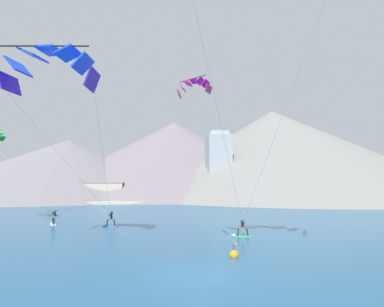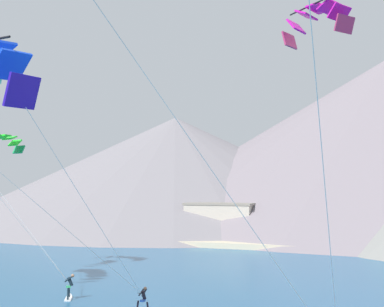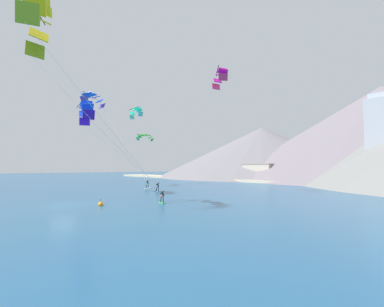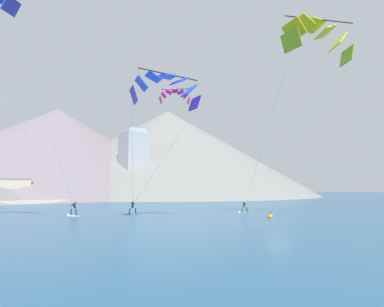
# 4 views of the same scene
# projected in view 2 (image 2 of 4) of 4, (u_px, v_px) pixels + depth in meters

# --- Properties ---
(kitesurfer_near_lead) EXTENTS (1.18, 1.72, 1.81)m
(kitesurfer_near_lead) POSITION_uv_depth(u_px,v_px,m) (69.00, 290.00, 37.35)
(kitesurfer_near_lead) COLOR white
(kitesurfer_near_lead) RESTS_ON ground
(kitesurfer_mid_center) EXTENTS (1.78, 0.70, 1.70)m
(kitesurfer_mid_center) POSITION_uv_depth(u_px,v_px,m) (140.00, 306.00, 33.03)
(kitesurfer_mid_center) COLOR #337FDB
(kitesurfer_mid_center) RESTS_ON ground
(parafoil_kite_distant_high_outer) EXTENTS (5.01, 3.91, 2.43)m
(parafoil_kite_distant_high_outer) POSITION_uv_depth(u_px,v_px,m) (317.00, 19.00, 35.26)
(parafoil_kite_distant_high_outer) COLOR #A32958
(parafoil_kite_distant_mid_solo) EXTENTS (1.28, 4.43, 1.57)m
(parafoil_kite_distant_mid_solo) POSITION_uv_depth(u_px,v_px,m) (3.00, 141.00, 46.96)
(parafoil_kite_distant_mid_solo) COLOR #148C4B
(shoreline_strip) EXTENTS (180.00, 10.00, 0.70)m
(shoreline_strip) POSITION_uv_depth(u_px,v_px,m) (332.00, 246.00, 66.73)
(shoreline_strip) COLOR beige
(shoreline_strip) RESTS_ON ground
(shore_building_harbour_front) EXTENTS (10.10, 4.31, 5.40)m
(shore_building_harbour_front) POSITION_uv_depth(u_px,v_px,m) (220.00, 222.00, 76.74)
(shore_building_harbour_front) COLOR #B7AD9E
(shore_building_harbour_front) RESTS_ON ground
(shore_building_promenade_mid) EXTENTS (10.29, 4.29, 4.71)m
(shore_building_promenade_mid) POSITION_uv_depth(u_px,v_px,m) (95.00, 221.00, 82.00)
(shore_building_promenade_mid) COLOR beige
(shore_building_promenade_mid) RESTS_ON ground
(mountain_peak_east_shoulder) EXTENTS (94.74, 94.74, 22.59)m
(mountain_peak_east_shoulder) POSITION_uv_depth(u_px,v_px,m) (175.00, 170.00, 115.21)
(mountain_peak_east_shoulder) COLOR slate
(mountain_peak_east_shoulder) RESTS_ON ground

